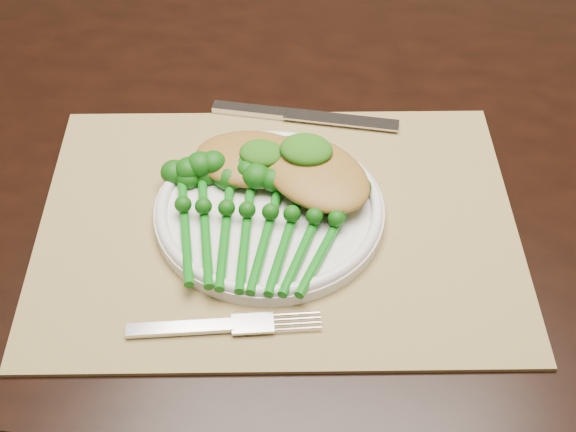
% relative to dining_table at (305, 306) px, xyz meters
% --- Properties ---
extents(floor, '(4.00, 4.00, 0.00)m').
position_rel_dining_table_xyz_m(floor, '(0.06, 0.08, -0.38)').
color(floor, brown).
rests_on(floor, ground).
extents(dining_table, '(1.67, 1.03, 0.75)m').
position_rel_dining_table_xyz_m(dining_table, '(0.00, 0.00, 0.00)').
color(dining_table, black).
rests_on(dining_table, ground).
extents(placemat, '(0.57, 0.47, 0.00)m').
position_rel_dining_table_xyz_m(placemat, '(0.00, -0.18, 0.38)').
color(placemat, '#9C854F').
rests_on(placemat, dining_table).
extents(dinner_plate, '(0.24, 0.24, 0.02)m').
position_rel_dining_table_xyz_m(dinner_plate, '(-0.01, -0.18, 0.39)').
color(dinner_plate, white).
rests_on(dinner_plate, placemat).
extents(knife, '(0.22, 0.03, 0.01)m').
position_rel_dining_table_xyz_m(knife, '(-0.03, -0.01, 0.38)').
color(knife, silver).
rests_on(knife, placemat).
extents(fork, '(0.18, 0.07, 0.01)m').
position_rel_dining_table_xyz_m(fork, '(-0.00, -0.32, 0.38)').
color(fork, silver).
rests_on(fork, placemat).
extents(chicken_fillet_left, '(0.14, 0.10, 0.03)m').
position_rel_dining_table_xyz_m(chicken_fillet_left, '(-0.04, -0.12, 0.40)').
color(chicken_fillet_left, '#A2752F').
rests_on(chicken_fillet_left, dinner_plate).
extents(chicken_fillet_right, '(0.16, 0.16, 0.03)m').
position_rel_dining_table_xyz_m(chicken_fillet_right, '(0.03, -0.13, 0.41)').
color(chicken_fillet_right, '#A2752F').
rests_on(chicken_fillet_right, dinner_plate).
extents(pesto_dollop_left, '(0.05, 0.04, 0.02)m').
position_rel_dining_table_xyz_m(pesto_dollop_left, '(-0.03, -0.13, 0.42)').
color(pesto_dollop_left, '#174B0A').
rests_on(pesto_dollop_left, chicken_fillet_left).
extents(pesto_dollop_right, '(0.06, 0.05, 0.02)m').
position_rel_dining_table_xyz_m(pesto_dollop_right, '(0.02, -0.12, 0.43)').
color(pesto_dollop_right, '#174B0A').
rests_on(pesto_dollop_right, chicken_fillet_right).
extents(broccolini_bundle, '(0.19, 0.20, 0.04)m').
position_rel_dining_table_xyz_m(broccolini_bundle, '(-0.01, -0.22, 0.40)').
color(broccolini_bundle, '#0D6811').
rests_on(broccolini_bundle, dinner_plate).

